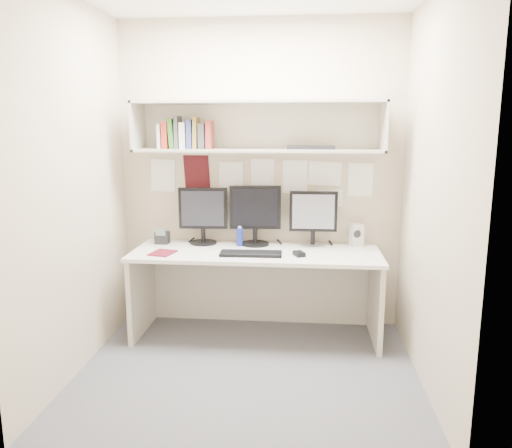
# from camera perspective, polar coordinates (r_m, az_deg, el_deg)

# --- Properties ---
(floor) EXTENTS (2.40, 2.00, 0.01)m
(floor) POSITION_cam_1_polar(r_m,az_deg,el_deg) (3.70, -1.00, -16.60)
(floor) COLOR #4D4D52
(floor) RESTS_ON ground
(wall_back) EXTENTS (2.40, 0.02, 2.60)m
(wall_back) POSITION_cam_1_polar(r_m,az_deg,el_deg) (4.29, 0.46, 5.47)
(wall_back) COLOR #BCAA8F
(wall_back) RESTS_ON ground
(wall_front) EXTENTS (2.40, 0.02, 2.60)m
(wall_front) POSITION_cam_1_polar(r_m,az_deg,el_deg) (2.33, -3.91, 0.66)
(wall_front) COLOR #BCAA8F
(wall_front) RESTS_ON ground
(wall_left) EXTENTS (0.02, 2.00, 2.60)m
(wall_left) POSITION_cam_1_polar(r_m,az_deg,el_deg) (3.64, -20.22, 3.78)
(wall_left) COLOR #BCAA8F
(wall_left) RESTS_ON ground
(wall_right) EXTENTS (0.02, 2.00, 2.60)m
(wall_right) POSITION_cam_1_polar(r_m,az_deg,el_deg) (3.38, 19.58, 3.32)
(wall_right) COLOR #BCAA8F
(wall_right) RESTS_ON ground
(desk) EXTENTS (2.00, 0.70, 0.73)m
(desk) POSITION_cam_1_polar(r_m,az_deg,el_deg) (4.15, 0.01, -7.95)
(desk) COLOR silver
(desk) RESTS_ON floor
(overhead_hutch) EXTENTS (2.00, 0.38, 0.40)m
(overhead_hutch) POSITION_cam_1_polar(r_m,az_deg,el_deg) (4.13, 0.30, 11.08)
(overhead_hutch) COLOR beige
(overhead_hutch) RESTS_ON wall_back
(pinned_papers) EXTENTS (1.92, 0.01, 0.48)m
(pinned_papers) POSITION_cam_1_polar(r_m,az_deg,el_deg) (4.29, 0.45, 4.80)
(pinned_papers) COLOR white
(pinned_papers) RESTS_ON wall_back
(monitor_left) EXTENTS (0.41, 0.23, 0.48)m
(monitor_left) POSITION_cam_1_polar(r_m,az_deg,el_deg) (4.28, -6.07, 1.21)
(monitor_left) COLOR black
(monitor_left) RESTS_ON desk
(monitor_center) EXTENTS (0.43, 0.24, 0.50)m
(monitor_center) POSITION_cam_1_polar(r_m,az_deg,el_deg) (4.21, -0.09, 1.25)
(monitor_center) COLOR black
(monitor_center) RESTS_ON desk
(monitor_right) EXTENTS (0.40, 0.22, 0.46)m
(monitor_right) POSITION_cam_1_polar(r_m,az_deg,el_deg) (4.19, 6.55, 0.88)
(monitor_right) COLOR #A5A5AA
(monitor_right) RESTS_ON desk
(keyboard) EXTENTS (0.49, 0.18, 0.02)m
(keyboard) POSITION_cam_1_polar(r_m,az_deg,el_deg) (3.91, -0.59, -3.41)
(keyboard) COLOR black
(keyboard) RESTS_ON desk
(mouse) EXTENTS (0.11, 0.13, 0.03)m
(mouse) POSITION_cam_1_polar(r_m,az_deg,el_deg) (3.90, 4.94, -3.42)
(mouse) COLOR black
(mouse) RESTS_ON desk
(speaker) EXTENTS (0.12, 0.13, 0.19)m
(speaker) POSITION_cam_1_polar(r_m,az_deg,el_deg) (4.28, 11.42, -1.23)
(speaker) COLOR #B7B7B2
(speaker) RESTS_ON desk
(blue_bottle) EXTENTS (0.05, 0.05, 0.17)m
(blue_bottle) POSITION_cam_1_polar(r_m,az_deg,el_deg) (4.19, -1.87, -1.45)
(blue_bottle) COLOR navy
(blue_bottle) RESTS_ON desk
(maroon_notebook) EXTENTS (0.21, 0.24, 0.01)m
(maroon_notebook) POSITION_cam_1_polar(r_m,az_deg,el_deg) (4.03, -10.62, -3.26)
(maroon_notebook) COLOR #5D0F1C
(maroon_notebook) RESTS_ON desk
(desk_phone) EXTENTS (0.12, 0.11, 0.14)m
(desk_phone) POSITION_cam_1_polar(r_m,az_deg,el_deg) (4.36, -10.66, -1.52)
(desk_phone) COLOR black
(desk_phone) RESTS_ON desk
(book_stack) EXTENTS (0.44, 0.16, 0.26)m
(book_stack) POSITION_cam_1_polar(r_m,az_deg,el_deg) (4.19, -8.01, 10.08)
(book_stack) COLOR silver
(book_stack) RESTS_ON overhead_hutch
(hutch_tray) EXTENTS (0.39, 0.15, 0.03)m
(hutch_tray) POSITION_cam_1_polar(r_m,az_deg,el_deg) (4.09, 6.30, 8.69)
(hutch_tray) COLOR black
(hutch_tray) RESTS_ON overhead_hutch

